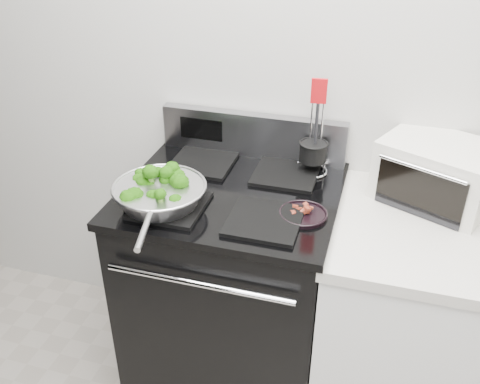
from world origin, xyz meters
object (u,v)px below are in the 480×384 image
at_px(gas_range, 232,286).
at_px(bacon_plate, 303,211).
at_px(utensil_holder, 313,157).
at_px(toaster_oven, 438,172).
at_px(skillet, 160,194).

distance_m(gas_range, bacon_plate, 0.57).
bearing_deg(utensil_holder, gas_range, -145.35).
xyz_separation_m(utensil_holder, toaster_oven, (0.46, -0.02, 0.01)).
height_order(skillet, bacon_plate, skillet).
bearing_deg(bacon_plate, gas_range, 161.37).
height_order(gas_range, utensil_holder, utensil_holder).
height_order(utensil_holder, toaster_oven, utensil_holder).
distance_m(skillet, bacon_plate, 0.50).
relative_size(bacon_plate, toaster_oven, 0.35).
bearing_deg(skillet, bacon_plate, -4.09).
bearing_deg(gas_range, bacon_plate, -18.63).
height_order(gas_range, toaster_oven, toaster_oven).
bearing_deg(bacon_plate, skillet, -170.55).
xyz_separation_m(gas_range, utensil_holder, (0.26, 0.22, 0.53)).
distance_m(gas_range, skillet, 0.58).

